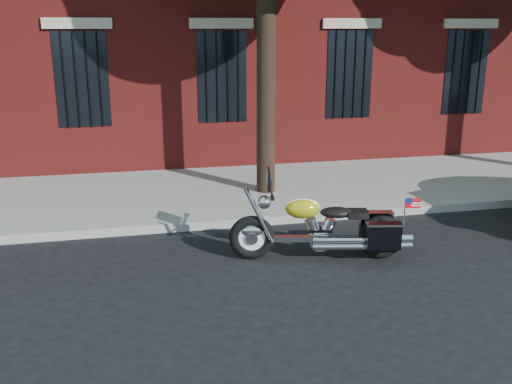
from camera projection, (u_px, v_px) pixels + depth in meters
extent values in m
plane|color=black|center=(277.00, 255.00, 8.54)|extent=(120.00, 120.00, 0.00)
cube|color=gray|center=(257.00, 221.00, 9.81)|extent=(40.00, 0.16, 0.15)
cube|color=gray|center=(238.00, 191.00, 11.58)|extent=(40.00, 3.60, 0.15)
cube|color=black|center=(222.00, 77.00, 12.72)|extent=(1.10, 0.14, 2.00)
cube|color=#B2A893|center=(221.00, 23.00, 12.37)|extent=(1.40, 0.20, 0.22)
cylinder|color=black|center=(222.00, 77.00, 12.64)|extent=(0.04, 0.04, 2.00)
cylinder|color=black|center=(266.00, 70.00, 10.66)|extent=(0.36, 0.36, 5.00)
torus|color=black|center=(252.00, 237.00, 8.29)|extent=(0.68, 0.28, 0.67)
torus|color=black|center=(381.00, 237.00, 8.32)|extent=(0.68, 0.28, 0.67)
cylinder|color=white|center=(252.00, 237.00, 8.29)|extent=(0.50, 0.16, 0.50)
cylinder|color=white|center=(381.00, 237.00, 8.32)|extent=(0.50, 0.16, 0.50)
ellipsoid|color=white|center=(252.00, 231.00, 8.27)|extent=(0.37, 0.19, 0.19)
ellipsoid|color=gold|center=(382.00, 229.00, 8.28)|extent=(0.37, 0.21, 0.19)
cube|color=white|center=(317.00, 238.00, 8.31)|extent=(1.48, 0.40, 0.08)
cylinder|color=white|center=(320.00, 240.00, 8.32)|extent=(0.35, 0.24, 0.32)
cylinder|color=white|center=(356.00, 243.00, 8.15)|extent=(1.24, 0.34, 0.09)
ellipsoid|color=gold|center=(302.00, 209.00, 8.18)|extent=(0.54, 0.38, 0.28)
ellipsoid|color=black|center=(337.00, 212.00, 8.20)|extent=(0.53, 0.38, 0.15)
cube|color=black|center=(376.00, 224.00, 8.53)|extent=(0.50, 0.25, 0.38)
cube|color=black|center=(384.00, 236.00, 8.04)|extent=(0.50, 0.25, 0.38)
cylinder|color=white|center=(271.00, 190.00, 8.10)|extent=(0.19, 0.77, 0.04)
sphere|color=white|center=(264.00, 202.00, 8.15)|extent=(0.23, 0.23, 0.20)
cube|color=black|center=(269.00, 179.00, 8.05)|extent=(0.12, 0.40, 0.28)
cube|color=red|center=(413.00, 203.00, 7.86)|extent=(0.22, 0.06, 0.14)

